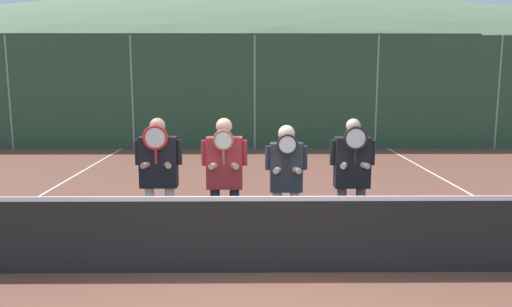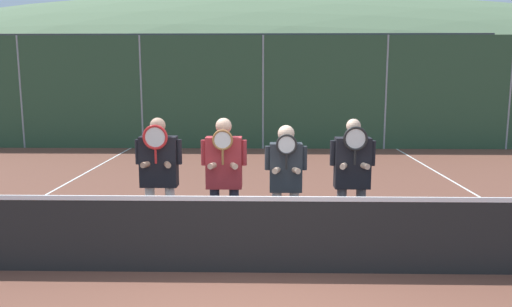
# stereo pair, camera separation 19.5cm
# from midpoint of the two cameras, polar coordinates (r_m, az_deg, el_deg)

# --- Properties ---
(ground_plane) EXTENTS (120.00, 120.00, 0.00)m
(ground_plane) POSITION_cam_midpoint_polar(r_m,az_deg,el_deg) (6.19, 1.09, -13.43)
(ground_plane) COLOR brown
(hill_distant) EXTENTS (119.09, 66.16, 23.16)m
(hill_distant) POSITION_cam_midpoint_polar(r_m,az_deg,el_deg) (66.10, 1.17, 7.07)
(hill_distant) COLOR #5B7551
(hill_distant) RESTS_ON ground_plane
(clubhouse_building) EXTENTS (21.50, 5.50, 4.03)m
(clubhouse_building) POSITION_cam_midpoint_polar(r_m,az_deg,el_deg) (24.08, -1.75, 8.32)
(clubhouse_building) COLOR beige
(clubhouse_building) RESTS_ON ground_plane
(fence_back) EXTENTS (23.19, 0.06, 3.55)m
(fence_back) POSITION_cam_midpoint_polar(r_m,az_deg,el_deg) (15.81, 1.17, 6.96)
(fence_back) COLOR gray
(fence_back) RESTS_ON ground_plane
(tennis_net) EXTENTS (11.45, 0.09, 1.04)m
(tennis_net) POSITION_cam_midpoint_polar(r_m,az_deg,el_deg) (6.02, 1.11, -9.14)
(tennis_net) COLOR gray
(tennis_net) RESTS_ON ground_plane
(court_line_left_sideline) EXTENTS (0.05, 16.00, 0.01)m
(court_line_left_sideline) POSITION_cam_midpoint_polar(r_m,az_deg,el_deg) (9.99, -24.24, -5.43)
(court_line_left_sideline) COLOR white
(court_line_left_sideline) RESTS_ON ground_plane
(court_line_right_sideline) EXTENTS (0.05, 16.00, 0.01)m
(court_line_right_sideline) POSITION_cam_midpoint_polar(r_m,az_deg,el_deg) (9.99, 26.50, -5.59)
(court_line_right_sideline) COLOR white
(court_line_right_sideline) RESTS_ON ground_plane
(player_leftmost) EXTENTS (0.63, 0.34, 1.80)m
(player_leftmost) POSITION_cam_midpoint_polar(r_m,az_deg,el_deg) (6.84, -10.23, -1.99)
(player_leftmost) COLOR white
(player_leftmost) RESTS_ON ground_plane
(player_center_left) EXTENTS (0.61, 0.34, 1.80)m
(player_center_left) POSITION_cam_midpoint_polar(r_m,az_deg,el_deg) (6.64, -2.83, -2.22)
(player_center_left) COLOR #232838
(player_center_left) RESTS_ON ground_plane
(player_center_right) EXTENTS (0.56, 0.34, 1.71)m
(player_center_right) POSITION_cam_midpoint_polar(r_m,az_deg,el_deg) (6.66, 4.25, -2.68)
(player_center_right) COLOR white
(player_center_right) RESTS_ON ground_plane
(player_rightmost) EXTENTS (0.60, 0.34, 1.79)m
(player_rightmost) POSITION_cam_midpoint_polar(r_m,az_deg,el_deg) (6.81, 11.74, -2.26)
(player_rightmost) COLOR #56565B
(player_rightmost) RESTS_ON ground_plane
(car_far_left) EXTENTS (4.12, 2.00, 1.67)m
(car_far_left) POSITION_cam_midpoint_polar(r_m,az_deg,el_deg) (20.30, -22.12, 4.19)
(car_far_left) COLOR maroon
(car_far_left) RESTS_ON ground_plane
(car_left_of_center) EXTENTS (4.61, 2.05, 1.82)m
(car_left_of_center) POSITION_cam_midpoint_polar(r_m,az_deg,el_deg) (19.12, -7.83, 4.71)
(car_left_of_center) COLOR silver
(car_left_of_center) RESTS_ON ground_plane
(car_center) EXTENTS (4.27, 1.90, 1.66)m
(car_center) POSITION_cam_midpoint_polar(r_m,az_deg,el_deg) (19.00, 7.59, 4.46)
(car_center) COLOR #285638
(car_center) RESTS_ON ground_plane
(car_right_of_center) EXTENTS (4.28, 1.94, 1.71)m
(car_right_of_center) POSITION_cam_midpoint_polar(r_m,az_deg,el_deg) (19.98, 21.90, 4.17)
(car_right_of_center) COLOR navy
(car_right_of_center) RESTS_ON ground_plane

